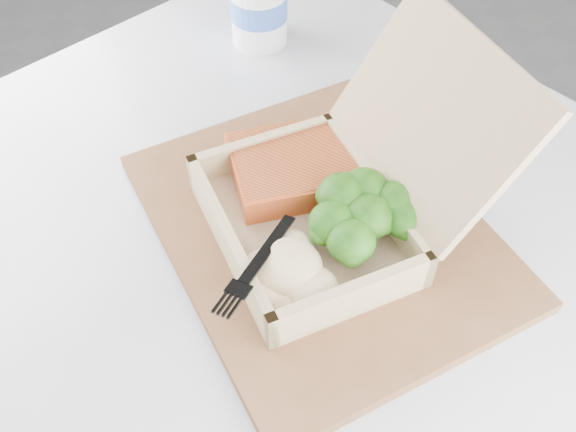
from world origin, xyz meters
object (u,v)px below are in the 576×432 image
Objects in this scene: serving_tray at (320,228)px; paper_cup at (259,7)px; cafe_table at (266,353)px; takeout_container at (344,189)px.

paper_cup is at bearing 137.02° from serving_tray.
paper_cup reaches higher than cafe_table.
paper_cup is (-0.22, 0.30, 0.25)m from cafe_table.
serving_tray is 3.89× the size of paper_cup.
paper_cup is at bearing 126.91° from cafe_table.
serving_tray is 1.13× the size of takeout_container.
takeout_container is (0.01, 0.02, 0.05)m from serving_tray.
serving_tray is (0.03, 0.06, 0.21)m from cafe_table.
takeout_container is at bearing -39.38° from paper_cup.
takeout_container reaches higher than cafe_table.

